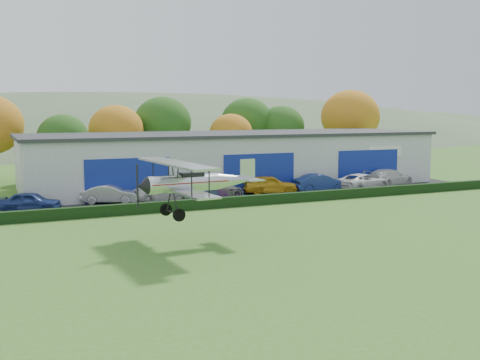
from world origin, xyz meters
name	(u,v)px	position (x,y,z in m)	size (l,w,h in m)	color
ground	(358,253)	(0.00, 0.00, 0.00)	(300.00, 300.00, 0.00)	#436A21
apron	(244,196)	(3.00, 21.00, 0.03)	(48.00, 9.00, 0.05)	black
hedge	(269,199)	(3.00, 16.20, 0.40)	(46.00, 0.60, 0.80)	black
hangar	(233,159)	(5.00, 27.98, 2.66)	(40.60, 12.60, 5.30)	#B2B7BC
tree_belt	(157,127)	(0.85, 40.62, 5.61)	(75.70, 13.22, 10.12)	#3D2614
distant_hills	(38,186)	(-4.38, 140.00, -13.05)	(430.00, 196.00, 56.00)	#4C6642
car_0	(31,202)	(-14.70, 20.10, 0.79)	(1.75, 4.34, 1.48)	navy
car_1	(111,194)	(-8.55, 21.48, 0.80)	(1.58, 4.53, 1.49)	silver
car_2	(166,192)	(-4.09, 20.89, 0.79)	(2.45, 5.30, 1.47)	silver
car_3	(213,190)	(-0.26, 20.17, 0.87)	(2.29, 5.64, 1.64)	gray
car_4	(270,184)	(5.64, 21.12, 0.88)	(1.95, 4.86, 1.66)	gold
car_5	(321,183)	(10.47, 20.27, 0.87)	(1.73, 4.96, 1.64)	navy
car_6	(362,182)	(14.64, 19.66, 0.83)	(2.57, 5.58, 1.55)	silver
car_7	(389,177)	(18.90, 21.11, 0.88)	(2.33, 5.72, 1.66)	silver
biplane	(193,181)	(-7.16, 5.60, 3.58)	(7.21, 8.27, 3.09)	silver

